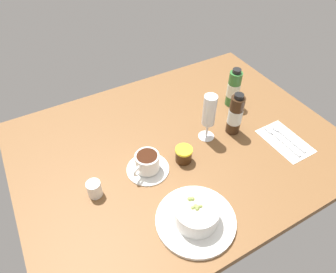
{
  "coord_description": "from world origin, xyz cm",
  "views": [
    {
      "loc": [
        -38.69,
        -61.18,
        75.0
      ],
      "look_at": [
        -4.35,
        0.24,
        5.35
      ],
      "focal_mm": 31.88,
      "sensor_mm": 36.0,
      "label": 1
    }
  ],
  "objects": [
    {
      "name": "sauce_bottle_green",
      "position": [
        29.56,
        9.08,
        7.39
      ],
      "size": [
        4.99,
        4.99,
        15.95
      ],
      "color": "#337233",
      "rests_on": "ground_plane"
    },
    {
      "name": "wine_glass",
      "position": [
        10.25,
        -1.63,
        11.08
      ],
      "size": [
        5.69,
        5.69,
        17.77
      ],
      "color": "white",
      "rests_on": "ground_plane"
    },
    {
      "name": "ground_plane",
      "position": [
        0.0,
        0.0,
        -1.5
      ],
      "size": [
        110.0,
        84.0,
        3.0
      ],
      "primitive_type": "cube",
      "color": "brown"
    },
    {
      "name": "jam_jar",
      "position": [
        -2.64,
        -7.16,
        2.65
      ],
      "size": [
        5.66,
        5.66,
        5.23
      ],
      "color": "#3A200D",
      "rests_on": "ground_plane"
    },
    {
      "name": "cutlery_setting",
      "position": [
        33.22,
        -16.74,
        0.26
      ],
      "size": [
        11.8,
        18.59,
        0.9
      ],
      "color": "white",
      "rests_on": "ground_plane"
    },
    {
      "name": "creamer_jug",
      "position": [
        -32.47,
        -5.96,
        2.73
      ],
      "size": [
        5.11,
        4.25,
        5.8
      ],
      "color": "white",
      "rests_on": "ground_plane"
    },
    {
      "name": "sauce_bottle_brown",
      "position": [
        20.14,
        -3.81,
        7.61
      ],
      "size": [
        4.97,
        4.97,
        16.36
      ],
      "color": "#382314",
      "rests_on": "ground_plane"
    },
    {
      "name": "coffee_cup",
      "position": [
        -14.78,
        -5.08,
        2.97
      ],
      "size": [
        13.67,
        13.67,
        6.66
      ],
      "color": "white",
      "rests_on": "ground_plane"
    },
    {
      "name": "porridge_bowl",
      "position": [
        -11.39,
        -27.99,
        3.04
      ],
      "size": [
        22.31,
        22.31,
        7.71
      ],
      "color": "white",
      "rests_on": "ground_plane"
    }
  ]
}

